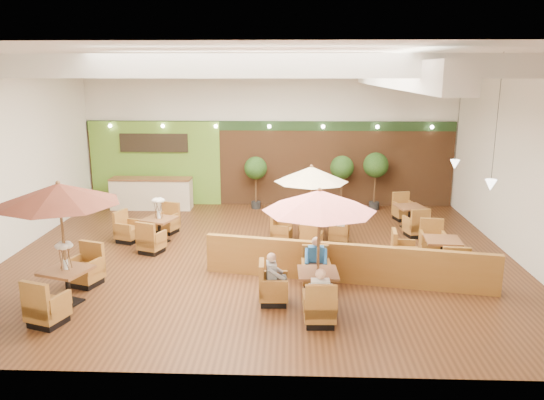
{
  "coord_description": "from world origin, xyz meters",
  "views": [
    {
      "loc": [
        0.85,
        -14.07,
        5.06
      ],
      "look_at": [
        0.3,
        0.5,
        1.5
      ],
      "focal_mm": 35.0,
      "sensor_mm": 36.0,
      "label": 1
    }
  ],
  "objects_px": {
    "table_0": "(61,212)",
    "table_4": "(431,254)",
    "booth_divider": "(346,263)",
    "diner_1": "(316,257)",
    "diner_2": "(274,273)",
    "table_5": "(409,217)",
    "table_2": "(311,190)",
    "diner_3": "(311,228)",
    "diner_0": "(320,290)",
    "diner_4": "(340,218)",
    "table_1": "(316,221)",
    "service_counter": "(152,194)",
    "topiary_1": "(342,170)",
    "topiary_2": "(376,167)",
    "table_3": "(151,228)",
    "topiary_0": "(256,170)"
  },
  "relations": [
    {
      "from": "table_4",
      "to": "topiary_0",
      "type": "xyz_separation_m",
      "value": [
        -5.02,
        6.01,
        1.1
      ]
    },
    {
      "from": "topiary_1",
      "to": "booth_divider",
      "type": "bearing_deg",
      "value": -94.07
    },
    {
      "from": "diner_0",
      "to": "diner_1",
      "type": "bearing_deg",
      "value": 89.29
    },
    {
      "from": "diner_4",
      "to": "table_0",
      "type": "bearing_deg",
      "value": 132.33
    },
    {
      "from": "table_4",
      "to": "topiary_0",
      "type": "bearing_deg",
      "value": 135.25
    },
    {
      "from": "table_4",
      "to": "table_5",
      "type": "relative_size",
      "value": 1.01
    },
    {
      "from": "table_2",
      "to": "diner_1",
      "type": "height_order",
      "value": "table_2"
    },
    {
      "from": "booth_divider",
      "to": "diner_1",
      "type": "relative_size",
      "value": 9.17
    },
    {
      "from": "diner_2",
      "to": "diner_3",
      "type": "height_order",
      "value": "diner_2"
    },
    {
      "from": "topiary_2",
      "to": "diner_4",
      "type": "bearing_deg",
      "value": -112.22
    },
    {
      "from": "table_2",
      "to": "diner_3",
      "type": "height_order",
      "value": "table_2"
    },
    {
      "from": "diner_2",
      "to": "table_0",
      "type": "bearing_deg",
      "value": -95.09
    },
    {
      "from": "service_counter",
      "to": "topiary_2",
      "type": "xyz_separation_m",
      "value": [
        8.35,
        0.2,
        1.02
      ]
    },
    {
      "from": "booth_divider",
      "to": "table_4",
      "type": "bearing_deg",
      "value": 36.38
    },
    {
      "from": "table_2",
      "to": "topiary_2",
      "type": "relative_size",
      "value": 1.12
    },
    {
      "from": "table_1",
      "to": "diner_1",
      "type": "xyz_separation_m",
      "value": [
        0.07,
        0.97,
        -1.16
      ]
    },
    {
      "from": "booth_divider",
      "to": "table_1",
      "type": "relative_size",
      "value": 2.68
    },
    {
      "from": "table_1",
      "to": "diner_0",
      "type": "xyz_separation_m",
      "value": [
        0.07,
        -0.97,
        -1.17
      ]
    },
    {
      "from": "topiary_1",
      "to": "topiary_2",
      "type": "distance_m",
      "value": 1.24
    },
    {
      "from": "topiary_0",
      "to": "service_counter",
      "type": "bearing_deg",
      "value": -177.07
    },
    {
      "from": "topiary_1",
      "to": "diner_4",
      "type": "xyz_separation_m",
      "value": [
        -0.41,
        -4.04,
        -0.73
      ]
    },
    {
      "from": "table_5",
      "to": "diner_1",
      "type": "xyz_separation_m",
      "value": [
        -3.3,
        -5.05,
        0.39
      ]
    },
    {
      "from": "diner_0",
      "to": "diner_1",
      "type": "relative_size",
      "value": 0.99
    },
    {
      "from": "topiary_0",
      "to": "diner_4",
      "type": "relative_size",
      "value": 2.32
    },
    {
      "from": "table_1",
      "to": "table_4",
      "type": "relative_size",
      "value": 0.99
    },
    {
      "from": "table_3",
      "to": "diner_4",
      "type": "relative_size",
      "value": 3.21
    },
    {
      "from": "table_2",
      "to": "diner_2",
      "type": "xyz_separation_m",
      "value": [
        -0.96,
        -4.37,
        -0.91
      ]
    },
    {
      "from": "table_2",
      "to": "diner_3",
      "type": "xyz_separation_m",
      "value": [
        0.0,
        -0.87,
        -0.92
      ]
    },
    {
      "from": "table_5",
      "to": "diner_0",
      "type": "height_order",
      "value": "diner_0"
    },
    {
      "from": "table_3",
      "to": "table_5",
      "type": "height_order",
      "value": "table_3"
    },
    {
      "from": "table_3",
      "to": "diner_3",
      "type": "height_order",
      "value": "table_3"
    },
    {
      "from": "diner_0",
      "to": "table_0",
      "type": "bearing_deg",
      "value": 171.0
    },
    {
      "from": "topiary_1",
      "to": "diner_1",
      "type": "distance_m",
      "value": 7.58
    },
    {
      "from": "booth_divider",
      "to": "topiary_2",
      "type": "height_order",
      "value": "topiary_2"
    },
    {
      "from": "table_1",
      "to": "topiary_2",
      "type": "relative_size",
      "value": 1.24
    },
    {
      "from": "table_0",
      "to": "diner_4",
      "type": "height_order",
      "value": "table_0"
    },
    {
      "from": "table_4",
      "to": "diner_1",
      "type": "distance_m",
      "value": 3.42
    },
    {
      "from": "service_counter",
      "to": "topiary_1",
      "type": "relative_size",
      "value": 1.48
    },
    {
      "from": "table_0",
      "to": "topiary_1",
      "type": "height_order",
      "value": "table_0"
    },
    {
      "from": "diner_0",
      "to": "diner_2",
      "type": "distance_m",
      "value": 1.38
    },
    {
      "from": "table_3",
      "to": "topiary_0",
      "type": "bearing_deg",
      "value": 75.86
    },
    {
      "from": "diner_3",
      "to": "table_2",
      "type": "bearing_deg",
      "value": 93.53
    },
    {
      "from": "table_0",
      "to": "diner_1",
      "type": "distance_m",
      "value": 5.83
    },
    {
      "from": "service_counter",
      "to": "table_0",
      "type": "height_order",
      "value": "table_0"
    },
    {
      "from": "table_0",
      "to": "topiary_0",
      "type": "bearing_deg",
      "value": 85.81
    },
    {
      "from": "topiary_1",
      "to": "diner_2",
      "type": "bearing_deg",
      "value": -104.89
    },
    {
      "from": "service_counter",
      "to": "diner_4",
      "type": "bearing_deg",
      "value": -29.8
    },
    {
      "from": "service_counter",
      "to": "table_4",
      "type": "height_order",
      "value": "service_counter"
    },
    {
      "from": "table_0",
      "to": "table_4",
      "type": "distance_m",
      "value": 9.18
    },
    {
      "from": "service_counter",
      "to": "topiary_2",
      "type": "distance_m",
      "value": 8.41
    }
  ]
}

